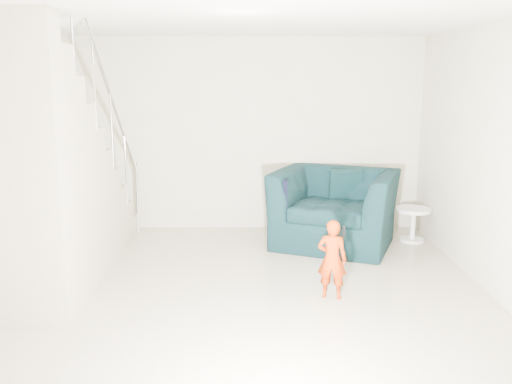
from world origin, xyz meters
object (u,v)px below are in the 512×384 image
armchair (335,208)px  staircase (48,196)px  toddler (332,259)px  side_table (413,219)px

armchair → staircase: (-3.18, -1.36, 0.46)m
toddler → armchair: bearing=-85.0°
toddler → side_table: size_ratio=1.76×
toddler → staircase: (-2.88, 0.42, 0.55)m
side_table → staircase: (-4.25, -1.48, 0.64)m
toddler → side_table: toddler is taller
toddler → staircase: staircase is taller
armchair → staircase: 3.49m
side_table → armchair: bearing=-173.8°
toddler → side_table: bearing=-111.1°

